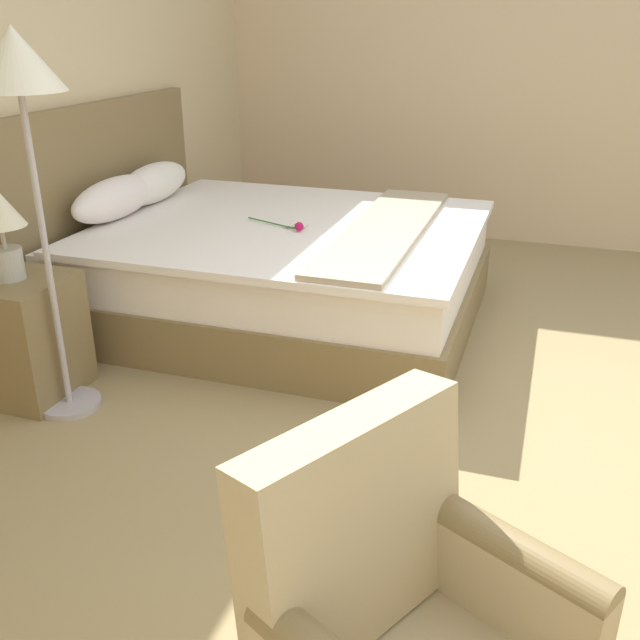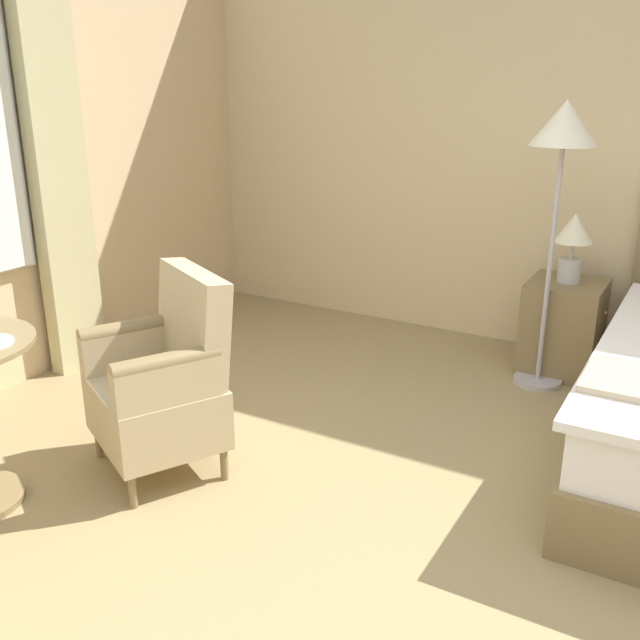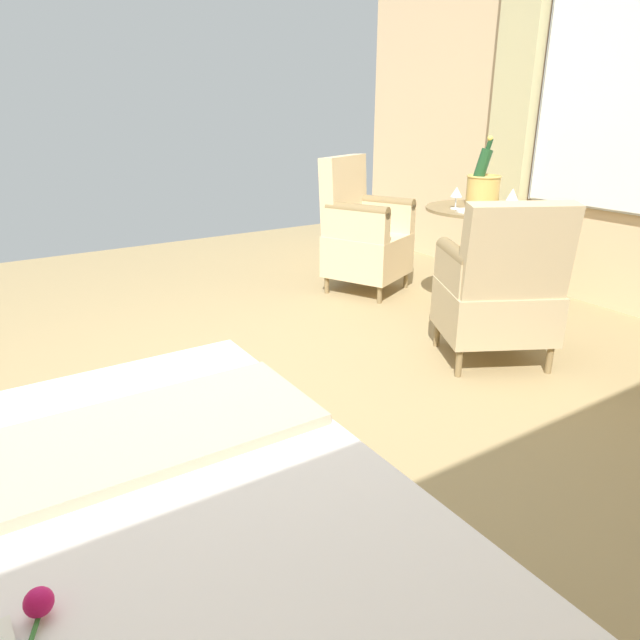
{
  "view_description": "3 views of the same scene",
  "coord_description": "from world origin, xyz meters",
  "px_view_note": "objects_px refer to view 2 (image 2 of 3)",
  "views": [
    {
      "loc": [
        -2.67,
        0.07,
        1.66
      ],
      "look_at": [
        -0.62,
        0.75,
        0.73
      ],
      "focal_mm": 40.0,
      "sensor_mm": 36.0,
      "label": 1
    },
    {
      "loc": [
        0.5,
        -1.98,
        1.75
      ],
      "look_at": [
        -0.87,
        0.41,
        0.8
      ],
      "focal_mm": 40.0,
      "sensor_mm": 36.0,
      "label": 2
    },
    {
      "loc": [
        0.84,
        2.2,
        1.36
      ],
      "look_at": [
        -0.32,
        0.41,
        0.57
      ],
      "focal_mm": 32.0,
      "sensor_mm": 36.0,
      "label": 3
    }
  ],
  "objects_px": {
    "armchair_by_window": "(163,381)",
    "bedside_lamp": "(573,238)",
    "floor_lamp_brass": "(563,147)",
    "nightstand": "(563,327)"
  },
  "relations": [
    {
      "from": "nightstand",
      "to": "floor_lamp_brass",
      "type": "height_order",
      "value": "floor_lamp_brass"
    },
    {
      "from": "nightstand",
      "to": "floor_lamp_brass",
      "type": "relative_size",
      "value": 0.35
    },
    {
      "from": "nightstand",
      "to": "floor_lamp_brass",
      "type": "distance_m",
      "value": 1.13
    },
    {
      "from": "nightstand",
      "to": "floor_lamp_brass",
      "type": "xyz_separation_m",
      "value": [
        -0.06,
        -0.27,
        1.1
      ]
    },
    {
      "from": "floor_lamp_brass",
      "to": "armchair_by_window",
      "type": "relative_size",
      "value": 1.75
    },
    {
      "from": "nightstand",
      "to": "armchair_by_window",
      "type": "distance_m",
      "value": 2.49
    },
    {
      "from": "nightstand",
      "to": "bedside_lamp",
      "type": "distance_m",
      "value": 0.55
    },
    {
      "from": "nightstand",
      "to": "bedside_lamp",
      "type": "bearing_deg",
      "value": -180.0
    },
    {
      "from": "armchair_by_window",
      "to": "bedside_lamp",
      "type": "bearing_deg",
      "value": 57.56
    },
    {
      "from": "armchair_by_window",
      "to": "nightstand",
      "type": "bearing_deg",
      "value": 57.56
    }
  ]
}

